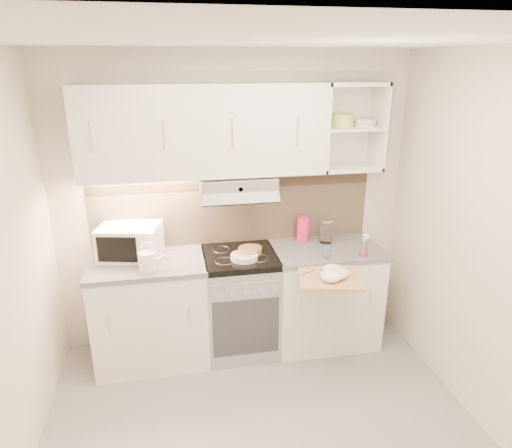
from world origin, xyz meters
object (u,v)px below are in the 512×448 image
at_px(pink_pitcher, 303,229).
at_px(spray_bottle, 364,247).
at_px(electric_range, 240,302).
at_px(plate_stack, 244,257).
at_px(glass_jar, 326,231).
at_px(microwave, 130,241).
at_px(watering_can, 149,260).
at_px(cutting_board, 329,278).

height_order(pink_pitcher, spray_bottle, pink_pitcher).
xyz_separation_m(electric_range, spray_bottle, (0.99, -0.22, 0.53)).
distance_m(plate_stack, glass_jar, 0.80).
height_order(electric_range, plate_stack, plate_stack).
distance_m(microwave, plate_stack, 0.93).
bearing_deg(plate_stack, spray_bottle, -6.53).
bearing_deg(glass_jar, spray_bottle, -58.33).
bearing_deg(pink_pitcher, spray_bottle, -51.73).
xyz_separation_m(watering_can, spray_bottle, (1.72, -0.05, -0.00)).
distance_m(watering_can, spray_bottle, 1.72).
relative_size(microwave, plate_stack, 2.45).
bearing_deg(glass_jar, pink_pitcher, 155.42).
relative_size(pink_pitcher, glass_jar, 1.00).
bearing_deg(watering_can, glass_jar, 10.74).
xyz_separation_m(microwave, watering_can, (0.15, -0.28, -0.05)).
xyz_separation_m(electric_range, watering_can, (-0.73, -0.17, 0.53)).
bearing_deg(plate_stack, electric_range, 100.55).
relative_size(electric_range, glass_jar, 4.16).
relative_size(electric_range, plate_stack, 4.10).
height_order(pink_pitcher, cutting_board, pink_pitcher).
distance_m(electric_range, watering_can, 0.91).
bearing_deg(cutting_board, electric_range, 153.02).
bearing_deg(watering_can, microwave, 117.87).
height_order(pink_pitcher, glass_jar, same).
height_order(microwave, cutting_board, microwave).
bearing_deg(cutting_board, plate_stack, 158.76).
bearing_deg(spray_bottle, microwave, 174.47).
bearing_deg(spray_bottle, plate_stack, 178.15).
relative_size(electric_range, spray_bottle, 4.49).
height_order(microwave, pink_pitcher, microwave).
bearing_deg(watering_can, pink_pitcher, 15.64).
relative_size(pink_pitcher, cutting_board, 0.48).
xyz_separation_m(watering_can, plate_stack, (0.75, 0.06, -0.06)).
distance_m(microwave, pink_pitcher, 1.48).
relative_size(plate_stack, glass_jar, 1.02).
distance_m(watering_can, cutting_board, 1.37).
distance_m(electric_range, cutting_board, 0.89).
relative_size(microwave, watering_can, 2.03).
bearing_deg(microwave, plate_stack, -1.39).
distance_m(microwave, cutting_board, 1.61).
height_order(electric_range, glass_jar, glass_jar).
xyz_separation_m(plate_stack, cutting_board, (0.58, -0.40, -0.05)).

